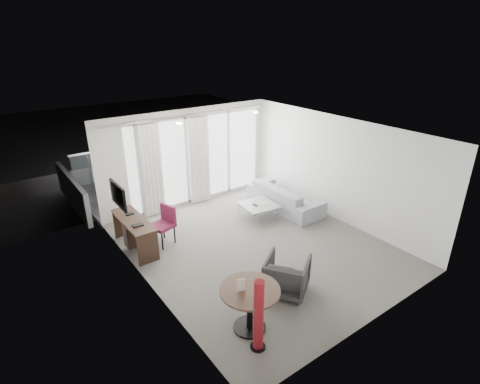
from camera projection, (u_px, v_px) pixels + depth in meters
floor at (256, 246)px, 8.38m from camera, size 5.00×6.00×0.00m
ceiling at (258, 132)px, 7.36m from camera, size 5.00×6.00×0.00m
wall_left at (144, 225)px, 6.52m from camera, size 0.00×6.00×2.60m
wall_right at (336, 169)px, 9.22m from camera, size 0.00×6.00×2.60m
wall_front at (380, 256)px, 5.64m from camera, size 5.00×0.00×2.60m
window_panel at (198, 159)px, 10.29m from camera, size 4.00×0.02×2.38m
window_frame at (198, 159)px, 10.28m from camera, size 4.10×0.06×2.44m
curtain_left at (151, 171)px, 9.39m from camera, size 0.60×0.20×2.38m
curtain_right at (199, 160)px, 10.14m from camera, size 0.60×0.20×2.38m
curtain_track at (189, 116)px, 9.52m from camera, size 4.80×0.04×0.04m
downlight_a at (179, 123)px, 8.07m from camera, size 0.12×0.12×0.02m
downlight_b at (256, 112)px, 9.20m from camera, size 0.12×0.12×0.02m
desk at (135, 234)px, 8.15m from camera, size 0.47×1.51×0.71m
tv at (118, 195)px, 7.60m from camera, size 0.05×0.80×0.50m
desk_chair at (162, 226)px, 8.29m from camera, size 0.59×0.57×0.89m
round_table at (250, 309)px, 5.91m from camera, size 1.09×1.09×0.76m
menu_card at (241, 293)px, 5.74m from camera, size 0.12×0.06×0.21m
red_lamp at (259, 316)px, 5.44m from camera, size 0.31×0.31×1.21m
tub_armchair at (287, 275)px, 6.78m from camera, size 1.05×1.05×0.70m
coffee_table at (259, 211)px, 9.56m from camera, size 0.93×0.93×0.38m
remote at (255, 206)px, 9.43m from camera, size 0.06×0.18×0.02m
magazine at (261, 205)px, 9.53m from camera, size 0.27×0.31×0.02m
sofa at (285, 197)px, 10.06m from camera, size 0.88×2.26×0.66m
terrace_slab at (176, 184)px, 11.92m from camera, size 5.60×3.00×0.12m
rattan_chair_a at (196, 171)px, 11.70m from camera, size 0.66×0.66×0.78m
rattan_chair_b at (201, 159)px, 12.73m from camera, size 0.61×0.61×0.88m
rattan_table at (209, 166)px, 12.60m from camera, size 0.59×0.59×0.49m
balustrade at (155, 156)px, 12.77m from camera, size 5.50×0.06×1.05m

